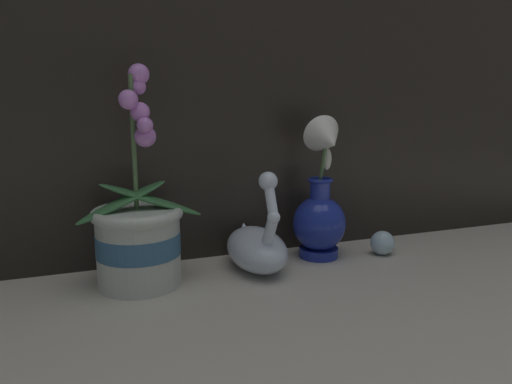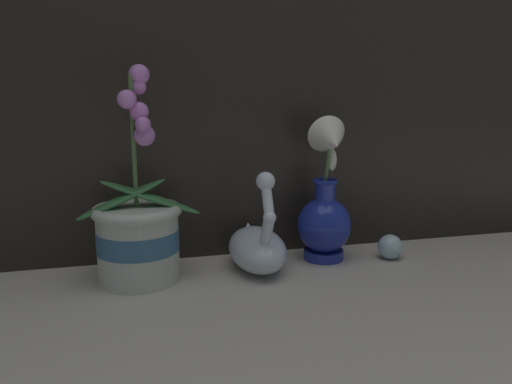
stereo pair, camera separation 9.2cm
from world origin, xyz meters
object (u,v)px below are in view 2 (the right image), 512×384
(glass_sphere, at_px, (390,247))
(blue_vase, at_px, (325,210))
(orchid_potted_plant, at_px, (138,232))
(swan_figurine, at_px, (257,246))

(glass_sphere, bearing_deg, blue_vase, 167.63)
(orchid_potted_plant, xyz_separation_m, blue_vase, (0.37, 0.02, 0.01))
(swan_figurine, bearing_deg, orchid_potted_plant, -179.32)
(swan_figurine, height_order, blue_vase, blue_vase)
(swan_figurine, xyz_separation_m, glass_sphere, (0.28, -0.01, -0.02))
(swan_figurine, distance_m, blue_vase, 0.16)
(orchid_potted_plant, distance_m, blue_vase, 0.37)
(glass_sphere, bearing_deg, orchid_potted_plant, 179.42)
(blue_vase, relative_size, glass_sphere, 5.74)
(orchid_potted_plant, relative_size, glass_sphere, 7.53)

